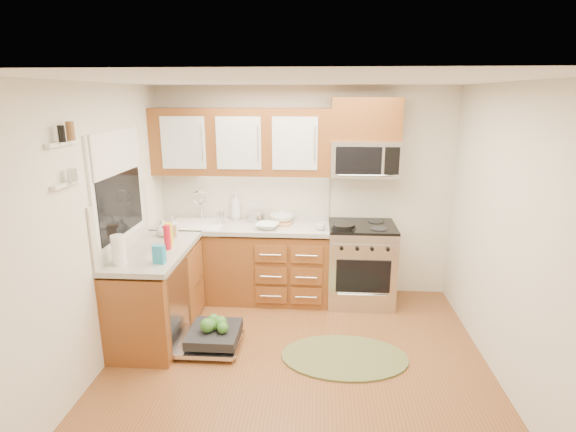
# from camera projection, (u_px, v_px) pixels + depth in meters

# --- Properties ---
(floor) EXTENTS (3.50, 3.50, 0.00)m
(floor) POSITION_uv_depth(u_px,v_px,m) (297.00, 368.00, 4.07)
(floor) COLOR brown
(floor) RESTS_ON ground
(ceiling) EXTENTS (3.50, 3.50, 0.00)m
(ceiling) POSITION_uv_depth(u_px,v_px,m) (298.00, 80.00, 3.41)
(ceiling) COLOR white
(ceiling) RESTS_ON ground
(wall_back) EXTENTS (3.50, 0.04, 2.50)m
(wall_back) POSITION_uv_depth(u_px,v_px,m) (304.00, 193.00, 5.42)
(wall_back) COLOR silver
(wall_back) RESTS_ON ground
(wall_front) EXTENTS (3.50, 0.04, 2.50)m
(wall_front) POSITION_uv_depth(u_px,v_px,m) (279.00, 354.00, 2.05)
(wall_front) COLOR silver
(wall_front) RESTS_ON ground
(wall_left) EXTENTS (0.04, 3.50, 2.50)m
(wall_left) POSITION_uv_depth(u_px,v_px,m) (94.00, 233.00, 3.86)
(wall_left) COLOR silver
(wall_left) RESTS_ON ground
(wall_right) EXTENTS (0.04, 3.50, 2.50)m
(wall_right) POSITION_uv_depth(u_px,v_px,m) (514.00, 241.00, 3.62)
(wall_right) COLOR silver
(wall_right) RESTS_ON ground
(base_cabinet_back) EXTENTS (2.05, 0.60, 0.85)m
(base_cabinet_back) POSITION_uv_depth(u_px,v_px,m) (243.00, 264.00, 5.40)
(base_cabinet_back) COLOR brown
(base_cabinet_back) RESTS_ON ground
(base_cabinet_left) EXTENTS (0.60, 1.25, 0.85)m
(base_cabinet_left) POSITION_uv_depth(u_px,v_px,m) (157.00, 295.00, 4.56)
(base_cabinet_left) COLOR brown
(base_cabinet_left) RESTS_ON ground
(countertop_back) EXTENTS (2.07, 0.64, 0.05)m
(countertop_back) POSITION_uv_depth(u_px,v_px,m) (242.00, 226.00, 5.27)
(countertop_back) COLOR #A29E94
(countertop_back) RESTS_ON base_cabinet_back
(countertop_left) EXTENTS (0.64, 1.27, 0.05)m
(countertop_left) POSITION_uv_depth(u_px,v_px,m) (154.00, 251.00, 4.43)
(countertop_left) COLOR #A29E94
(countertop_left) RESTS_ON base_cabinet_left
(backsplash_back) EXTENTS (2.05, 0.02, 0.57)m
(backsplash_back) POSITION_uv_depth(u_px,v_px,m) (245.00, 195.00, 5.47)
(backsplash_back) COLOR beige
(backsplash_back) RESTS_ON ground
(backsplash_left) EXTENTS (0.02, 1.25, 0.57)m
(backsplash_left) POSITION_uv_depth(u_px,v_px,m) (122.00, 221.00, 4.37)
(backsplash_left) COLOR beige
(backsplash_left) RESTS_ON ground
(upper_cabinets) EXTENTS (2.05, 0.35, 0.75)m
(upper_cabinets) POSITION_uv_depth(u_px,v_px,m) (241.00, 142.00, 5.14)
(upper_cabinets) COLOR brown
(upper_cabinets) RESTS_ON ground
(cabinet_over_mw) EXTENTS (0.76, 0.35, 0.47)m
(cabinet_over_mw) POSITION_uv_depth(u_px,v_px,m) (366.00, 119.00, 4.98)
(cabinet_over_mw) COLOR brown
(cabinet_over_mw) RESTS_ON ground
(range) EXTENTS (0.76, 0.64, 0.95)m
(range) POSITION_uv_depth(u_px,v_px,m) (361.00, 264.00, 5.27)
(range) COLOR silver
(range) RESTS_ON ground
(microwave) EXTENTS (0.76, 0.38, 0.40)m
(microwave) POSITION_uv_depth(u_px,v_px,m) (364.00, 158.00, 5.07)
(microwave) COLOR silver
(microwave) RESTS_ON ground
(sink) EXTENTS (0.62, 0.50, 0.26)m
(sink) POSITION_uv_depth(u_px,v_px,m) (198.00, 234.00, 5.31)
(sink) COLOR white
(sink) RESTS_ON ground
(dishwasher) EXTENTS (0.70, 0.60, 0.20)m
(dishwasher) POSITION_uv_depth(u_px,v_px,m) (210.00, 338.00, 4.39)
(dishwasher) COLOR silver
(dishwasher) RESTS_ON ground
(window) EXTENTS (0.03, 1.05, 1.05)m
(window) POSITION_uv_depth(u_px,v_px,m) (118.00, 187.00, 4.26)
(window) COLOR white
(window) RESTS_ON ground
(window_blind) EXTENTS (0.02, 0.96, 0.40)m
(window_blind) POSITION_uv_depth(u_px,v_px,m) (117.00, 152.00, 4.17)
(window_blind) COLOR white
(window_blind) RESTS_ON ground
(shelf_upper) EXTENTS (0.04, 0.40, 0.03)m
(shelf_upper) POSITION_uv_depth(u_px,v_px,m) (63.00, 143.00, 3.31)
(shelf_upper) COLOR white
(shelf_upper) RESTS_ON ground
(shelf_lower) EXTENTS (0.04, 0.40, 0.03)m
(shelf_lower) POSITION_uv_depth(u_px,v_px,m) (68.00, 183.00, 3.39)
(shelf_lower) COLOR white
(shelf_lower) RESTS_ON ground
(rug) EXTENTS (1.23, 0.84, 0.02)m
(rug) POSITION_uv_depth(u_px,v_px,m) (345.00, 357.00, 4.22)
(rug) COLOR olive
(rug) RESTS_ON ground
(skillet) EXTENTS (0.33, 0.33, 0.05)m
(skillet) POSITION_uv_depth(u_px,v_px,m) (343.00, 226.00, 5.02)
(skillet) COLOR black
(skillet) RESTS_ON range
(stock_pot) EXTENTS (0.24, 0.24, 0.12)m
(stock_pot) POSITION_uv_depth(u_px,v_px,m) (256.00, 216.00, 5.39)
(stock_pot) COLOR silver
(stock_pot) RESTS_ON countertop_back
(cutting_board) EXTENTS (0.32, 0.25, 0.02)m
(cutting_board) POSITION_uv_depth(u_px,v_px,m) (280.00, 223.00, 5.27)
(cutting_board) COLOR tan
(cutting_board) RESTS_ON countertop_back
(canister) EXTENTS (0.09, 0.09, 0.15)m
(canister) POSITION_uv_depth(u_px,v_px,m) (221.00, 218.00, 5.26)
(canister) COLOR silver
(canister) RESTS_ON countertop_back
(paper_towel_roll) EXTENTS (0.15, 0.15, 0.27)m
(paper_towel_roll) POSITION_uv_depth(u_px,v_px,m) (119.00, 250.00, 3.99)
(paper_towel_roll) COLOR white
(paper_towel_roll) RESTS_ON countertop_left
(mustard_bottle) EXTENTS (0.09, 0.09, 0.24)m
(mustard_bottle) POSITION_uv_depth(u_px,v_px,m) (169.00, 235.00, 4.47)
(mustard_bottle) COLOR yellow
(mustard_bottle) RESTS_ON countertop_left
(red_bottle) EXTENTS (0.09, 0.09, 0.24)m
(red_bottle) POSITION_uv_depth(u_px,v_px,m) (167.00, 237.00, 4.39)
(red_bottle) COLOR red
(red_bottle) RESTS_ON countertop_left
(wooden_box) EXTENTS (0.15, 0.12, 0.13)m
(wooden_box) POSITION_uv_depth(u_px,v_px,m) (170.00, 231.00, 4.78)
(wooden_box) COLOR brown
(wooden_box) RESTS_ON countertop_left
(blue_carton) EXTENTS (0.11, 0.08, 0.17)m
(blue_carton) POSITION_uv_depth(u_px,v_px,m) (159.00, 254.00, 4.03)
(blue_carton) COLOR teal
(blue_carton) RESTS_ON countertop_left
(bowl_a) EXTENTS (0.29, 0.29, 0.06)m
(bowl_a) POSITION_uv_depth(u_px,v_px,m) (267.00, 226.00, 5.09)
(bowl_a) COLOR #999999
(bowl_a) RESTS_ON countertop_back
(bowl_b) EXTENTS (0.32, 0.32, 0.09)m
(bowl_b) POSITION_uv_depth(u_px,v_px,m) (282.00, 218.00, 5.35)
(bowl_b) COLOR #999999
(bowl_b) RESTS_ON countertop_back
(cup) EXTENTS (0.12, 0.12, 0.09)m
(cup) POSITION_uv_depth(u_px,v_px,m) (321.00, 226.00, 5.03)
(cup) COLOR #999999
(cup) RESTS_ON countertop_back
(soap_bottle_a) EXTENTS (0.17, 0.17, 0.32)m
(soap_bottle_a) POSITION_uv_depth(u_px,v_px,m) (236.00, 206.00, 5.46)
(soap_bottle_a) COLOR #999999
(soap_bottle_a) RESTS_ON countertop_back
(soap_bottle_b) EXTENTS (0.11, 0.12, 0.21)m
(soap_bottle_b) POSITION_uv_depth(u_px,v_px,m) (173.00, 226.00, 4.81)
(soap_bottle_b) COLOR #999999
(soap_bottle_b) RESTS_ON countertop_left
(soap_bottle_c) EXTENTS (0.15, 0.15, 0.19)m
(soap_bottle_c) POSITION_uv_depth(u_px,v_px,m) (162.00, 228.00, 4.80)
(soap_bottle_c) COLOR #999999
(soap_bottle_c) RESTS_ON countertop_left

